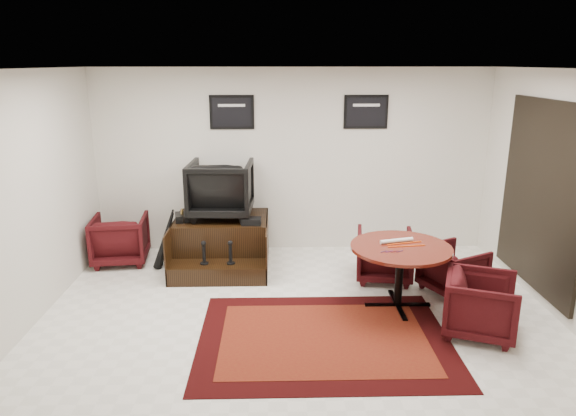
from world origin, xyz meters
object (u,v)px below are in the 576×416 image
object	(u,v)px
shine_chair	(221,186)
armchair_side	(120,237)
table_chair_corner	(481,302)
shine_podium	(222,244)
table_chair_window	(453,267)
meeting_table	(401,254)
table_chair_back	(384,253)

from	to	relation	value
shine_chair	armchair_side	world-z (taller)	shine_chair
armchair_side	table_chair_corner	size ratio (longest dim) A/B	1.05
shine_podium	table_chair_corner	world-z (taller)	table_chair_corner
armchair_side	table_chair_window	bearing A→B (deg)	159.61
shine_podium	armchair_side	bearing A→B (deg)	175.07
shine_podium	armchair_side	world-z (taller)	armchair_side
meeting_table	table_chair_window	xyz separation A→B (m)	(0.80, 0.40, -0.35)
shine_chair	meeting_table	world-z (taller)	shine_chair
shine_chair	armchair_side	xyz separation A→B (m)	(-1.50, -0.01, -0.76)
shine_chair	table_chair_back	xyz separation A→B (m)	(2.26, -0.71, -0.77)
table_chair_corner	meeting_table	bearing A→B (deg)	68.78
shine_podium	meeting_table	xyz separation A→B (m)	(2.26, -1.41, 0.37)
shine_podium	shine_chair	xyz separation A→B (m)	(0.00, 0.14, 0.83)
shine_chair	table_chair_corner	distance (m)	3.81
shine_chair	meeting_table	bearing A→B (deg)	148.12
armchair_side	meeting_table	distance (m)	4.08
table_chair_back	shine_podium	bearing A→B (deg)	-5.23
armchair_side	table_chair_window	size ratio (longest dim) A/B	1.15
armchair_side	table_chair_window	distance (m)	4.70
armchair_side	table_chair_back	world-z (taller)	armchair_side
meeting_table	table_chair_window	bearing A→B (deg)	26.85
armchair_side	table_chair_back	size ratio (longest dim) A/B	1.04
shine_chair	table_chair_window	world-z (taller)	shine_chair
meeting_table	table_chair_back	distance (m)	0.90
table_chair_corner	table_chair_window	bearing A→B (deg)	17.41
armchair_side	meeting_table	size ratio (longest dim) A/B	0.66
shine_podium	armchair_side	xyz separation A→B (m)	(-1.50, 0.13, 0.07)
shine_podium	armchair_side	distance (m)	1.51
armchair_side	table_chair_back	xyz separation A→B (m)	(3.76, -0.70, -0.01)
table_chair_window	armchair_side	bearing A→B (deg)	49.25
meeting_table	table_chair_window	size ratio (longest dim) A/B	1.76
armchair_side	table_chair_back	bearing A→B (deg)	163.10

